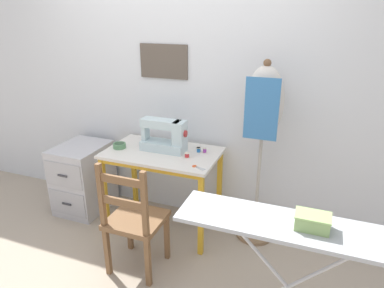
{
  "coord_description": "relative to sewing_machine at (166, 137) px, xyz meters",
  "views": [
    {
      "loc": [
        1.21,
        -2.15,
        1.87
      ],
      "look_at": [
        0.29,
        0.27,
        0.87
      ],
      "focal_mm": 32.0,
      "sensor_mm": 36.0,
      "label": 1
    }
  ],
  "objects": [
    {
      "name": "filing_cabinet",
      "position": [
        -0.91,
        -0.02,
        -0.54
      ],
      "size": [
        0.43,
        0.55,
        0.67
      ],
      "color": "#B7B7BC",
      "rests_on": "ground_plane"
    },
    {
      "name": "wall_back",
      "position": [
        -0.03,
        0.33,
        0.4
      ],
      "size": [
        10.0,
        0.07,
        2.55
      ],
      "color": "silver",
      "rests_on": "ground_plane"
    },
    {
      "name": "thread_spool_mid_table",
      "position": [
        0.27,
        0.07,
        -0.11
      ],
      "size": [
        0.04,
        0.04,
        0.04
      ],
      "color": "#2875C1",
      "rests_on": "sewing_table"
    },
    {
      "name": "scissors",
      "position": [
        0.36,
        -0.22,
        -0.13
      ],
      "size": [
        0.12,
        0.07,
        0.01
      ],
      "color": "silver",
      "rests_on": "sewing_table"
    },
    {
      "name": "sewing_table",
      "position": [
        -0.03,
        -0.04,
        -0.23
      ],
      "size": [
        0.98,
        0.59,
        0.75
      ],
      "color": "silver",
      "rests_on": "ground_plane"
    },
    {
      "name": "thread_spool_far_edge",
      "position": [
        0.32,
        0.08,
        -0.11
      ],
      "size": [
        0.04,
        0.04,
        0.04
      ],
      "color": "purple",
      "rests_on": "sewing_table"
    },
    {
      "name": "wooden_chair",
      "position": [
        0.02,
        -0.62,
        -0.45
      ],
      "size": [
        0.4,
        0.38,
        0.92
      ],
      "color": "brown",
      "rests_on": "ground_plane"
    },
    {
      "name": "sewing_machine",
      "position": [
        0.0,
        0.0,
        0.0
      ],
      "size": [
        0.4,
        0.16,
        0.3
      ],
      "color": "silver",
      "rests_on": "sewing_table"
    },
    {
      "name": "ironing_board",
      "position": [
        1.15,
        -0.85,
        -0.11
      ],
      "size": [
        1.28,
        0.33,
        0.82
      ],
      "color": "#ADB2B7",
      "rests_on": "ground_plane"
    },
    {
      "name": "dress_form",
      "position": [
        0.79,
        0.12,
        0.24
      ],
      "size": [
        0.32,
        0.32,
        1.55
      ],
      "color": "#846647",
      "rests_on": "ground_plane"
    },
    {
      "name": "thread_spool_near_machine",
      "position": [
        0.22,
        -0.07,
        -0.11
      ],
      "size": [
        0.04,
        0.04,
        0.04
      ],
      "color": "red",
      "rests_on": "sewing_table"
    },
    {
      "name": "storage_box",
      "position": [
        1.23,
        -0.85,
        -0.02
      ],
      "size": [
        0.18,
        0.12,
        0.08
      ],
      "color": "#8EB266",
      "rests_on": "ironing_board"
    },
    {
      "name": "fabric_bowl",
      "position": [
        -0.41,
        -0.09,
        -0.11
      ],
      "size": [
        0.11,
        0.11,
        0.04
      ],
      "color": "#56895B",
      "rests_on": "sewing_table"
    },
    {
      "name": "ground_plane",
      "position": [
        -0.03,
        -0.33,
        -0.88
      ],
      "size": [
        14.0,
        14.0,
        0.0
      ],
      "primitive_type": "plane",
      "color": "tan"
    }
  ]
}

